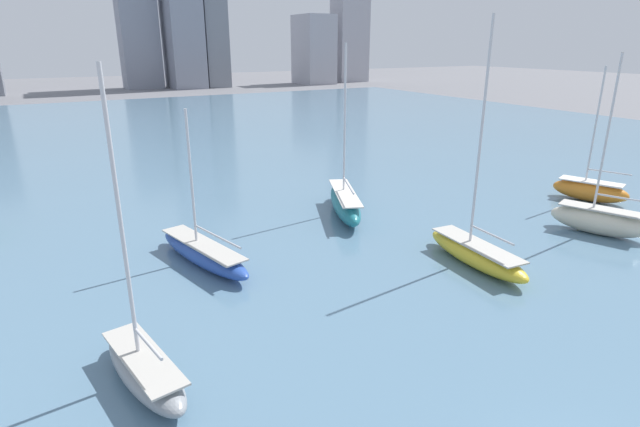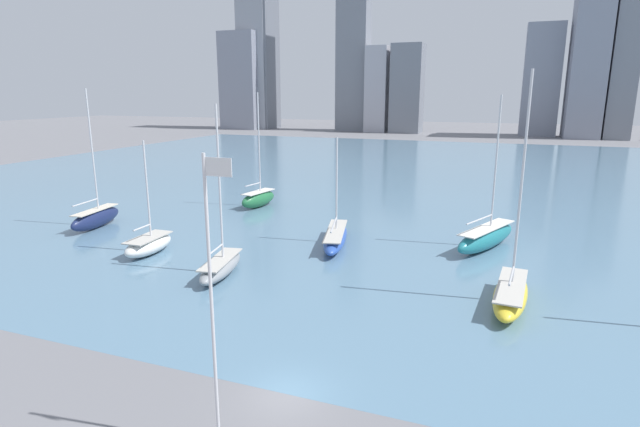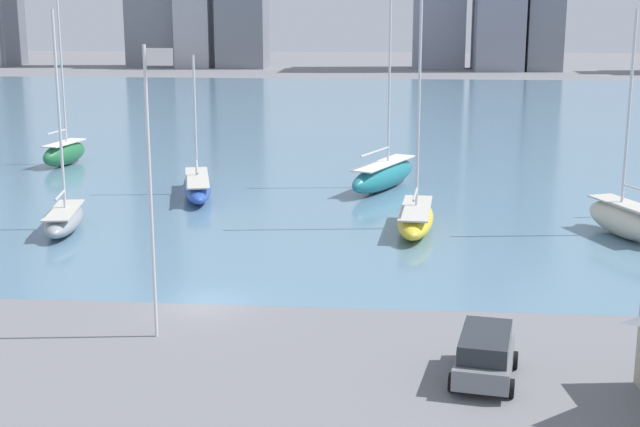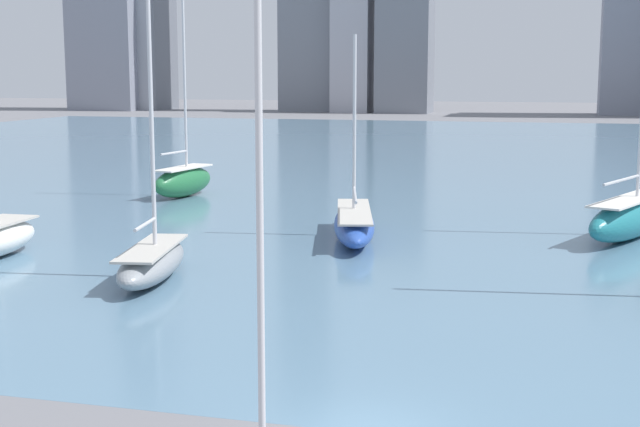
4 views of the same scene
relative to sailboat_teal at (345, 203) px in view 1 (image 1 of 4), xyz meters
The scene contains 8 objects.
harbor_water 42.05m from the sailboat_teal, 101.18° to the left, with size 180.00×140.00×0.00m.
distant_city_skyline 146.24m from the sailboat_teal, 99.86° to the left, with size 206.13×24.27×73.93m.
sailboat_teal is the anchor object (origin of this frame).
sailboat_orange 24.25m from the sailboat_teal, 19.19° to the right, with size 4.47×7.11×12.59m.
sailboat_cream 20.57m from the sailboat_teal, 42.26° to the right, with size 4.66×7.59×13.90m.
sailboat_blue 14.57m from the sailboat_teal, 164.07° to the right, with size 4.49×10.78×10.54m.
sailboat_gray 25.32m from the sailboat_teal, 142.54° to the right, with size 3.31×7.69×13.86m.
sailboat_yellow 13.56m from the sailboat_teal, 80.49° to the right, with size 2.90×9.31×16.20m.
Camera 1 is at (-14.29, -6.79, 14.49)m, focal length 28.00 mm.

